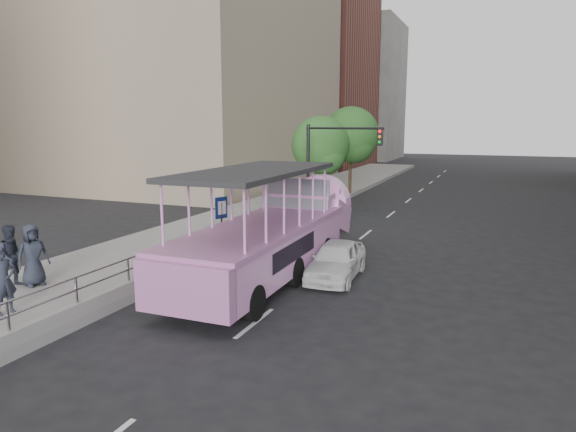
{
  "coord_description": "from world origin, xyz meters",
  "views": [
    {
      "loc": [
        6.79,
        -13.59,
        5.22
      ],
      "look_at": [
        0.32,
        1.94,
        2.2
      ],
      "focal_mm": 32.0,
      "sensor_mm": 36.0,
      "label": 1
    }
  ],
  "objects_px": {
    "pedestrian_mid": "(13,256)",
    "street_tree_far": "(352,137)",
    "duck_boat": "(275,234)",
    "traffic_signal": "(329,157)",
    "pedestrian_near": "(4,281)",
    "pedestrian_far": "(33,255)",
    "street_tree_near": "(322,147)",
    "parking_sign": "(222,221)",
    "car": "(336,260)"
  },
  "relations": [
    {
      "from": "street_tree_far",
      "to": "duck_boat",
      "type": "bearing_deg",
      "value": -82.14
    },
    {
      "from": "pedestrian_far",
      "to": "street_tree_far",
      "type": "relative_size",
      "value": 0.3
    },
    {
      "from": "parking_sign",
      "to": "traffic_signal",
      "type": "xyz_separation_m",
      "value": [
        1.16,
        9.44,
        1.9
      ]
    },
    {
      "from": "street_tree_near",
      "to": "street_tree_far",
      "type": "bearing_deg",
      "value": 88.09
    },
    {
      "from": "duck_boat",
      "to": "street_tree_near",
      "type": "bearing_deg",
      "value": 102.13
    },
    {
      "from": "duck_boat",
      "to": "parking_sign",
      "type": "height_order",
      "value": "duck_boat"
    },
    {
      "from": "pedestrian_near",
      "to": "street_tree_near",
      "type": "distance_m",
      "value": 20.75
    },
    {
      "from": "pedestrian_near",
      "to": "street_tree_far",
      "type": "xyz_separation_m",
      "value": [
        1.89,
        26.52,
        3.1
      ]
    },
    {
      "from": "car",
      "to": "street_tree_far",
      "type": "bearing_deg",
      "value": 101.2
    },
    {
      "from": "traffic_signal",
      "to": "street_tree_far",
      "type": "xyz_separation_m",
      "value": [
        -1.4,
        9.43,
        0.81
      ]
    },
    {
      "from": "pedestrian_far",
      "to": "parking_sign",
      "type": "xyz_separation_m",
      "value": [
        3.45,
        5.57,
        0.35
      ]
    },
    {
      "from": "car",
      "to": "pedestrian_mid",
      "type": "height_order",
      "value": "pedestrian_mid"
    },
    {
      "from": "parking_sign",
      "to": "street_tree_near",
      "type": "bearing_deg",
      "value": 91.93
    },
    {
      "from": "car",
      "to": "traffic_signal",
      "type": "distance_m",
      "value": 10.78
    },
    {
      "from": "duck_boat",
      "to": "street_tree_far",
      "type": "distance_m",
      "value": 19.78
    },
    {
      "from": "car",
      "to": "street_tree_near",
      "type": "relative_size",
      "value": 0.66
    },
    {
      "from": "duck_boat",
      "to": "street_tree_far",
      "type": "xyz_separation_m",
      "value": [
        -2.68,
        19.38,
        2.89
      ]
    },
    {
      "from": "parking_sign",
      "to": "traffic_signal",
      "type": "distance_m",
      "value": 9.7
    },
    {
      "from": "car",
      "to": "pedestrian_far",
      "type": "height_order",
      "value": "pedestrian_far"
    },
    {
      "from": "pedestrian_near",
      "to": "traffic_signal",
      "type": "bearing_deg",
      "value": 3.14
    },
    {
      "from": "car",
      "to": "traffic_signal",
      "type": "bearing_deg",
      "value": 106.58
    },
    {
      "from": "duck_boat",
      "to": "street_tree_far",
      "type": "relative_size",
      "value": 1.78
    },
    {
      "from": "pedestrian_mid",
      "to": "street_tree_near",
      "type": "height_order",
      "value": "street_tree_near"
    },
    {
      "from": "car",
      "to": "parking_sign",
      "type": "height_order",
      "value": "parking_sign"
    },
    {
      "from": "pedestrian_near",
      "to": "pedestrian_mid",
      "type": "distance_m",
      "value": 2.51
    },
    {
      "from": "pedestrian_mid",
      "to": "pedestrian_far",
      "type": "xyz_separation_m",
      "value": [
        0.46,
        0.32,
        -0.0
      ]
    },
    {
      "from": "pedestrian_far",
      "to": "pedestrian_near",
      "type": "bearing_deg",
      "value": -126.32
    },
    {
      "from": "street_tree_near",
      "to": "street_tree_far",
      "type": "relative_size",
      "value": 0.89
    },
    {
      "from": "car",
      "to": "pedestrian_near",
      "type": "xyz_separation_m",
      "value": [
        -6.79,
        -7.3,
        0.56
      ]
    },
    {
      "from": "parking_sign",
      "to": "traffic_signal",
      "type": "height_order",
      "value": "traffic_signal"
    },
    {
      "from": "pedestrian_near",
      "to": "pedestrian_far",
      "type": "height_order",
      "value": "pedestrian_far"
    },
    {
      "from": "duck_boat",
      "to": "pedestrian_mid",
      "type": "xyz_separation_m",
      "value": [
        -6.36,
        -5.37,
        -0.15
      ]
    },
    {
      "from": "pedestrian_far",
      "to": "parking_sign",
      "type": "bearing_deg",
      "value": -10.74
    },
    {
      "from": "pedestrian_near",
      "to": "parking_sign",
      "type": "distance_m",
      "value": 7.95
    },
    {
      "from": "duck_boat",
      "to": "parking_sign",
      "type": "xyz_separation_m",
      "value": [
        -2.44,
        0.51,
        0.19
      ]
    },
    {
      "from": "pedestrian_mid",
      "to": "parking_sign",
      "type": "bearing_deg",
      "value": -10.68
    },
    {
      "from": "duck_boat",
      "to": "street_tree_near",
      "type": "relative_size",
      "value": 2.01
    },
    {
      "from": "pedestrian_mid",
      "to": "street_tree_far",
      "type": "xyz_separation_m",
      "value": [
        3.68,
        24.75,
        3.05
      ]
    },
    {
      "from": "traffic_signal",
      "to": "street_tree_far",
      "type": "relative_size",
      "value": 0.81
    },
    {
      "from": "car",
      "to": "duck_boat",
      "type": "bearing_deg",
      "value": -178.91
    },
    {
      "from": "traffic_signal",
      "to": "street_tree_near",
      "type": "distance_m",
      "value": 3.8
    },
    {
      "from": "street_tree_near",
      "to": "pedestrian_mid",
      "type": "bearing_deg",
      "value": -100.51
    },
    {
      "from": "pedestrian_near",
      "to": "duck_boat",
      "type": "bearing_deg",
      "value": -18.58
    },
    {
      "from": "parking_sign",
      "to": "car",
      "type": "bearing_deg",
      "value": -4.31
    },
    {
      "from": "pedestrian_near",
      "to": "traffic_signal",
      "type": "relative_size",
      "value": 0.35
    },
    {
      "from": "duck_boat",
      "to": "traffic_signal",
      "type": "bearing_deg",
      "value": 97.32
    },
    {
      "from": "pedestrian_near",
      "to": "parking_sign",
      "type": "xyz_separation_m",
      "value": [
        2.12,
        7.65,
        0.4
      ]
    },
    {
      "from": "duck_boat",
      "to": "pedestrian_mid",
      "type": "relative_size",
      "value": 6.01
    },
    {
      "from": "pedestrian_near",
      "to": "pedestrian_mid",
      "type": "bearing_deg",
      "value": 59.48
    },
    {
      "from": "pedestrian_mid",
      "to": "parking_sign",
      "type": "xyz_separation_m",
      "value": [
        3.91,
        5.89,
        0.34
      ]
    }
  ]
}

